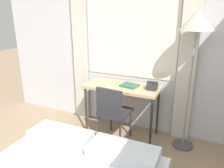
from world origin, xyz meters
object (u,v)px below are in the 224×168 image
desk (122,91)px  book (130,85)px  telephone (152,86)px  desk_chair (113,110)px  standing_lamp (196,30)px

desk → book: size_ratio=3.95×
desk → book: book is taller
desk → telephone: 0.46m
desk → desk_chair: size_ratio=1.29×
standing_lamp → telephone: size_ratio=11.91×
desk → desk_chair: bearing=-97.8°
desk_chair → book: (0.14, 0.26, 0.31)m
desk_chair → telephone: bearing=35.5°
desk_chair → standing_lamp: standing_lamp is taller
desk_chair → book: size_ratio=3.06×
desk_chair → standing_lamp: bearing=21.7°
desk → desk_chair: 0.33m
desk → telephone: telephone is taller
desk_chair → standing_lamp: 1.49m
standing_lamp → telephone: 0.91m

